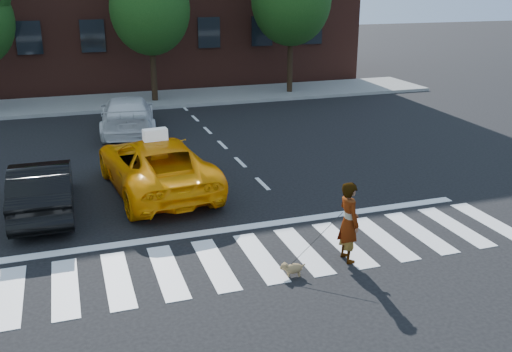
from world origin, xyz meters
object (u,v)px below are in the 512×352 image
at_px(woman, 349,222).
at_px(taxi, 156,164).
at_px(black_sedan, 42,187).
at_px(white_suv, 128,115).
at_px(dog, 292,268).

bearing_deg(woman, taxi, 28.57).
height_order(black_sedan, woman, woman).
height_order(white_suv, dog, white_suv).
bearing_deg(white_suv, woman, 110.77).
height_order(taxi, black_sedan, taxi).
height_order(black_sedan, white_suv, white_suv).
xyz_separation_m(white_suv, woman, (3.12, -12.33, 0.16)).
xyz_separation_m(black_sedan, dog, (4.75, -5.12, -0.51)).
bearing_deg(taxi, woman, 113.66).
xyz_separation_m(taxi, dog, (1.74, -5.87, -0.58)).
height_order(taxi, woman, woman).
height_order(taxi, dog, taxi).
bearing_deg(white_suv, dog, 104.43).
distance_m(taxi, dog, 6.15).
distance_m(white_suv, dog, 12.74).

